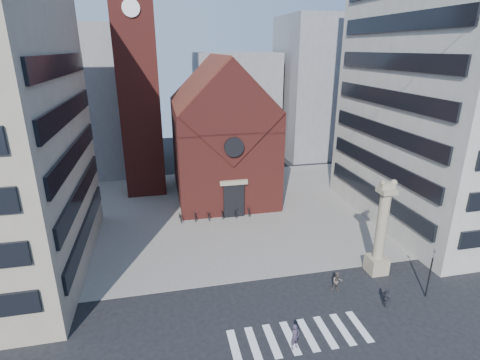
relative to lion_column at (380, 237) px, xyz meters
name	(u,v)px	position (x,y,z in m)	size (l,w,h in m)	color
ground	(278,309)	(-10.01, -3.00, -3.46)	(120.00, 120.00, 0.00)	black
piazza	(231,209)	(-10.01, 16.00, -3.43)	(46.00, 30.00, 0.05)	gray
zebra_crossing	(299,336)	(-9.46, -6.00, -3.45)	(10.20, 3.20, 0.01)	white
church	(221,135)	(-10.01, 22.04, 4.53)	(12.00, 16.65, 18.00)	maroon
campanile	(138,73)	(-20.01, 25.00, 12.28)	(5.50, 5.50, 31.20)	maroon
building_right	(468,76)	(13.99, 9.00, 12.54)	(18.00, 22.00, 32.00)	#B8B3A6
bg_block_left	(76,101)	(-30.01, 37.00, 7.54)	(16.00, 14.00, 22.00)	gray
bg_block_mid	(235,104)	(-4.01, 42.00, 5.54)	(14.00, 12.00, 18.00)	gray
bg_block_right	(325,87)	(11.99, 39.00, 8.54)	(16.00, 14.00, 24.00)	gray
lion_column	(380,237)	(0.00, 0.00, 0.00)	(1.63, 1.60, 8.68)	gray
traffic_light	(430,272)	(1.99, -4.00, -1.17)	(0.13, 0.16, 4.30)	black
pedestrian_0	(295,337)	(-10.14, -6.93, -2.53)	(0.67, 0.44, 1.85)	#372E40
pedestrian_1	(337,281)	(-4.65, -1.80, -2.58)	(0.86, 0.67, 1.76)	#524742
pedestrian_2	(386,298)	(-1.90, -4.46, -2.66)	(0.94, 0.39, 1.60)	#2C2B34
scooter_0	(181,217)	(-16.20, 14.01, -2.89)	(0.69, 1.97, 1.03)	black
scooter_1	(194,215)	(-14.62, 14.01, -2.83)	(0.54, 1.91, 1.15)	black
scooter_2	(208,214)	(-13.05, 14.01, -2.89)	(0.69, 1.97, 1.03)	black
scooter_3	(221,213)	(-11.47, 14.01, -2.83)	(0.54, 1.91, 1.15)	black
scooter_4	(235,212)	(-9.90, 14.01, -2.89)	(0.69, 1.97, 1.03)	black
scooter_5	(248,210)	(-8.32, 14.01, -2.83)	(0.54, 1.91, 1.15)	black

